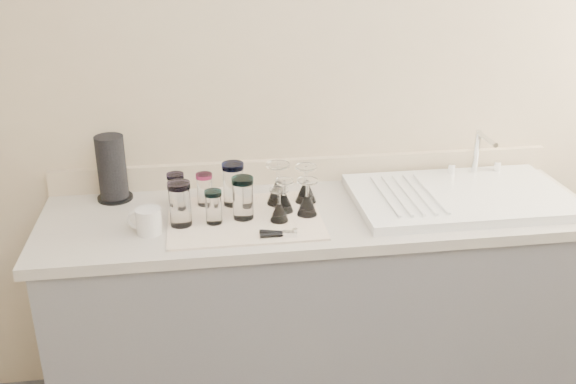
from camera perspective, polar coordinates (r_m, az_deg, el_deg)
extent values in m
cube|color=tan|center=(2.57, 1.72, 8.37)|extent=(3.50, 0.04, 2.50)
cube|color=slate|center=(2.64, 2.64, -10.85)|extent=(2.00, 0.60, 0.86)
cube|color=#9C9488|center=(2.42, 2.83, -1.98)|extent=(2.06, 0.62, 0.04)
cube|color=white|center=(2.56, 15.04, -0.40)|extent=(0.82, 0.50, 0.03)
cylinder|color=silver|center=(2.74, 16.40, 3.49)|extent=(0.02, 0.02, 0.18)
cylinder|color=silver|center=(2.65, 17.27, 4.53)|extent=(0.02, 0.16, 0.02)
cylinder|color=silver|center=(2.73, 14.32, 2.04)|extent=(0.03, 0.03, 0.04)
cylinder|color=silver|center=(2.81, 18.10, 2.21)|extent=(0.03, 0.03, 0.04)
cube|color=white|center=(2.33, -3.87, -2.34)|extent=(0.55, 0.42, 0.01)
cylinder|color=white|center=(2.43, -9.90, 0.01)|extent=(0.06, 0.06, 0.11)
cylinder|color=#60439A|center=(2.41, -10.00, 1.42)|extent=(0.06, 0.06, 0.02)
cylinder|color=white|center=(2.43, -7.41, 0.08)|extent=(0.06, 0.06, 0.11)
cylinder|color=#C82B80|center=(2.40, -7.49, 1.43)|extent=(0.06, 0.06, 0.02)
cylinder|color=white|center=(2.41, -4.87, 0.49)|extent=(0.08, 0.08, 0.14)
cylinder|color=#2237BD|center=(2.38, -4.94, 2.31)|extent=(0.08, 0.08, 0.02)
cylinder|color=white|center=(2.27, -9.56, -1.28)|extent=(0.08, 0.08, 0.14)
cylinder|color=#A57DCA|center=(2.24, -9.70, 0.59)|extent=(0.08, 0.08, 0.02)
cylinder|color=white|center=(2.28, -6.62, -1.50)|extent=(0.06, 0.06, 0.11)
cylinder|color=#36CDD0|center=(2.25, -6.69, -0.09)|extent=(0.06, 0.06, 0.02)
cylinder|color=white|center=(2.30, -4.01, -0.75)|extent=(0.07, 0.07, 0.14)
cylinder|color=teal|center=(2.27, -4.07, 1.04)|extent=(0.08, 0.08, 0.02)
cone|color=white|center=(2.42, -0.88, -0.08)|extent=(0.09, 0.09, 0.08)
cylinder|color=white|center=(2.39, -0.89, 1.57)|extent=(0.01, 0.01, 0.07)
cylinder|color=white|center=(2.38, -0.89, 2.41)|extent=(0.09, 0.09, 0.01)
cone|color=white|center=(2.44, 1.59, -0.02)|extent=(0.08, 0.08, 0.08)
cylinder|color=white|center=(2.41, 1.61, 1.47)|extent=(0.01, 0.01, 0.06)
cylinder|color=white|center=(2.40, 1.61, 2.23)|extent=(0.08, 0.08, 0.01)
cone|color=white|center=(2.29, -0.79, -1.81)|extent=(0.07, 0.07, 0.06)
cylinder|color=white|center=(2.26, -0.80, -0.49)|extent=(0.01, 0.01, 0.05)
cylinder|color=white|center=(2.25, -0.80, 0.19)|extent=(0.07, 0.07, 0.01)
cone|color=white|center=(2.33, 1.71, -1.19)|extent=(0.08, 0.08, 0.07)
cylinder|color=white|center=(2.31, 1.73, 0.26)|extent=(0.01, 0.01, 0.06)
cylinder|color=white|center=(2.30, 1.74, 1.00)|extent=(0.08, 0.08, 0.01)
cone|color=white|center=(2.36, -0.33, -0.98)|extent=(0.07, 0.07, 0.06)
cylinder|color=white|center=(2.34, -0.34, 0.32)|extent=(0.01, 0.01, 0.05)
cylinder|color=white|center=(2.33, -0.34, 0.98)|extent=(0.07, 0.07, 0.01)
cube|color=silver|center=(2.19, 0.17, -3.73)|extent=(0.05, 0.03, 0.02)
cylinder|color=black|center=(2.18, -1.21, -3.83)|extent=(0.10, 0.02, 0.02)
cylinder|color=black|center=(2.20, -1.26, -3.62)|extent=(0.10, 0.04, 0.02)
cylinder|color=silver|center=(2.26, -12.27, -2.54)|extent=(0.11, 0.11, 0.09)
torus|color=silver|center=(2.28, -13.34, -2.45)|extent=(0.07, 0.03, 0.07)
cylinder|color=black|center=(2.58, -15.10, -0.48)|extent=(0.14, 0.14, 0.01)
cylinder|color=black|center=(2.53, -15.40, 2.17)|extent=(0.11, 0.11, 0.24)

